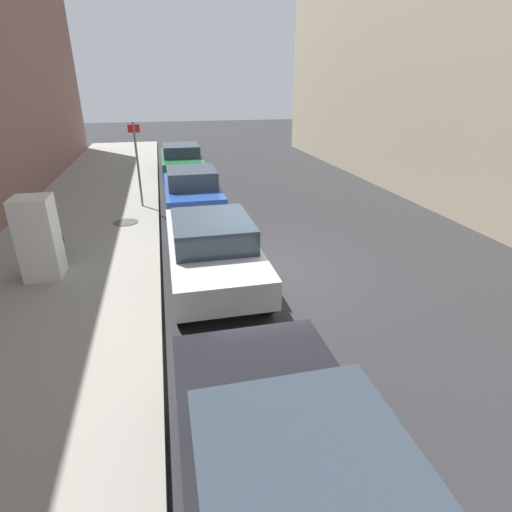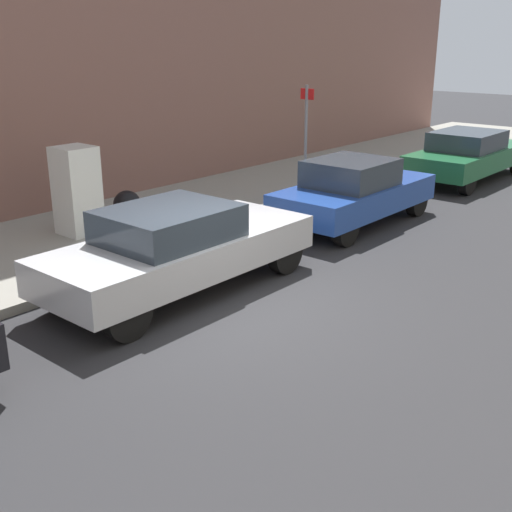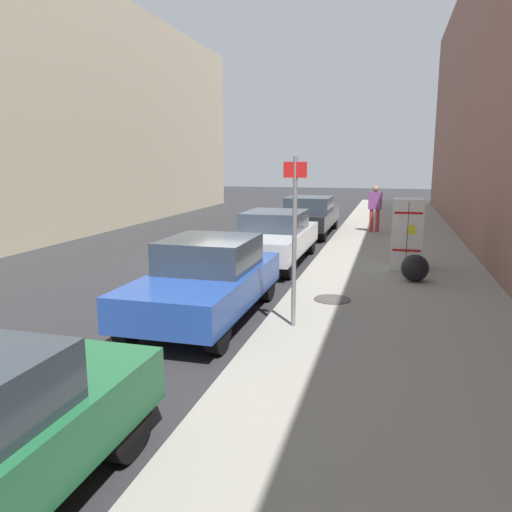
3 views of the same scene
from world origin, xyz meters
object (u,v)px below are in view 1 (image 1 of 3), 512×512
(trash_bag, at_px, (51,241))
(parked_hatchback_blue, at_px, (192,190))
(street_sign_post, at_px, (137,161))
(parked_sedan_silver, at_px, (212,246))
(discarded_refrigerator, at_px, (39,238))
(parked_sedan_dark, at_px, (302,507))
(parked_sedan_green, at_px, (181,159))

(trash_bag, relative_size, parked_hatchback_blue, 0.15)
(street_sign_post, height_order, parked_sedan_silver, street_sign_post)
(discarded_refrigerator, bearing_deg, parked_hatchback_blue, 52.58)
(discarded_refrigerator, bearing_deg, parked_sedan_silver, -9.25)
(trash_bag, distance_m, parked_sedan_dark, 8.56)
(parked_sedan_silver, relative_size, parked_hatchback_blue, 1.13)
(parked_sedan_silver, bearing_deg, parked_sedan_dark, -90.00)
(parked_hatchback_blue, distance_m, parked_sedan_green, 5.97)
(discarded_refrigerator, relative_size, street_sign_post, 0.64)
(parked_sedan_dark, bearing_deg, trash_bag, 115.23)
(parked_sedan_silver, relative_size, parked_sedan_green, 0.97)
(parked_hatchback_blue, relative_size, parked_sedan_green, 0.85)
(discarded_refrigerator, height_order, trash_bag, discarded_refrigerator)
(trash_bag, height_order, parked_sedan_silver, parked_sedan_silver)
(parked_hatchback_blue, bearing_deg, trash_bag, -138.56)
(street_sign_post, xyz_separation_m, parked_sedan_silver, (1.64, -5.57, -0.91))
(street_sign_post, bearing_deg, discarded_refrigerator, -110.16)
(trash_bag, bearing_deg, street_sign_post, 61.39)
(street_sign_post, distance_m, trash_bag, 4.35)
(trash_bag, height_order, parked_sedan_green, parked_sedan_green)
(parked_hatchback_blue, bearing_deg, parked_sedan_green, 90.00)
(street_sign_post, bearing_deg, parked_sedan_dark, -81.81)
(parked_hatchback_blue, bearing_deg, parked_sedan_dark, -90.00)
(street_sign_post, relative_size, parked_sedan_dark, 0.57)
(discarded_refrigerator, xyz_separation_m, parked_hatchback_blue, (3.48, 4.55, -0.29))
(parked_sedan_dark, xyz_separation_m, parked_hatchback_blue, (0.00, 10.96, -0.02))
(parked_sedan_green, bearing_deg, parked_sedan_silver, -90.00)
(parked_hatchback_blue, bearing_deg, street_sign_post, 164.50)
(parked_sedan_green, bearing_deg, parked_sedan_dark, -90.00)
(street_sign_post, bearing_deg, parked_hatchback_blue, -15.50)
(street_sign_post, bearing_deg, parked_sedan_green, 73.41)
(parked_sedan_green, bearing_deg, parked_hatchback_blue, -90.00)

